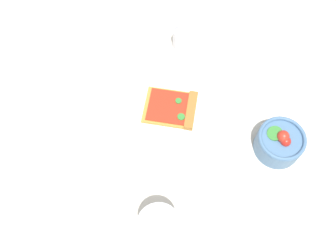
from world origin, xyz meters
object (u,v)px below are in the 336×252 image
object	(u,v)px
salad_bowl	(280,142)
soda_glass	(159,231)
plate	(168,122)
pepper_shaker	(179,37)
pizza_slice_main	(174,108)
paper_napkin	(58,129)

from	to	relation	value
salad_bowl	soda_glass	world-z (taller)	soda_glass
plate	pepper_shaker	bearing A→B (deg)	-96.56
soda_glass	pizza_slice_main	bearing A→B (deg)	-95.68
pizza_slice_main	paper_napkin	distance (m)	0.26
pizza_slice_main	pepper_shaker	world-z (taller)	pepper_shaker
pizza_slice_main	pepper_shaker	distance (m)	0.19
salad_bowl	pepper_shaker	world-z (taller)	salad_bowl
pizza_slice_main	paper_napkin	size ratio (longest dim) A/B	1.21
salad_bowl	paper_napkin	world-z (taller)	salad_bowl
soda_glass	pepper_shaker	xyz separation A→B (m)	(-0.04, -0.47, -0.02)
plate	pepper_shaker	world-z (taller)	pepper_shaker
plate	soda_glass	distance (m)	0.25
pizza_slice_main	salad_bowl	distance (m)	0.24
plate	salad_bowl	size ratio (longest dim) A/B	2.78
plate	pepper_shaker	size ratio (longest dim) A/B	4.13
pizza_slice_main	soda_glass	size ratio (longest dim) A/B	1.13
pepper_shaker	paper_napkin	bearing A→B (deg)	40.90
salad_bowl	paper_napkin	distance (m)	0.49
plate	soda_glass	world-z (taller)	soda_glass
pizza_slice_main	paper_napkin	world-z (taller)	pizza_slice_main
paper_napkin	pizza_slice_main	bearing A→B (deg)	-170.14
pizza_slice_main	pepper_shaker	size ratio (longest dim) A/B	1.90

